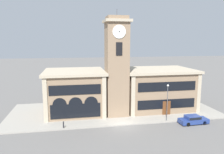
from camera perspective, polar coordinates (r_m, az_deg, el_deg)
The scene contains 8 objects.
ground_plane at distance 35.74m, azimuth 3.00°, elevation -12.62°, with size 300.00×300.00×0.00m, color #605E5B.
sidewalk_kerb at distance 42.76m, azimuth 0.56°, elevation -8.76°, with size 39.01×15.36×0.15m.
clock_tower at distance 38.69m, azimuth 1.24°, elevation 2.65°, with size 4.50×4.50×18.78m.
town_hall_left_wing at distance 41.66m, azimuth -9.67°, elevation -3.75°, with size 11.09×10.55×7.99m.
town_hall_right_wing at distance 44.91m, azimuth 11.56°, elevation -2.91°, with size 14.01×10.55×7.92m.
parked_car_near at distance 38.62m, azimuth 20.43°, elevation -10.35°, with size 4.80×2.02×1.40m.
street_lamp at distance 37.37m, azimuth 14.28°, elevation -5.17°, with size 0.36×0.36×6.21m.
bollard at distance 35.14m, azimuth -12.56°, elevation -12.06°, with size 0.18×0.18×1.06m.
Camera 1 is at (-7.86, -32.21, 13.34)m, focal length 35.00 mm.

